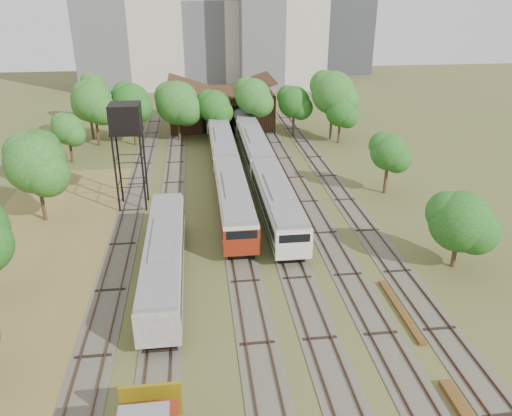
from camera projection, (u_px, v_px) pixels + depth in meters
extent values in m
plane|color=#475123|center=(299.00, 377.00, 28.54)|extent=(240.00, 240.00, 0.00)
cube|color=brown|center=(15.00, 316.00, 33.79)|extent=(14.00, 60.00, 0.04)
cube|color=#4C473D|center=(131.00, 210.00, 49.88)|extent=(2.60, 80.00, 0.06)
cube|color=#472D1E|center=(124.00, 210.00, 49.77)|extent=(0.08, 80.00, 0.14)
cube|color=#472D1E|center=(138.00, 209.00, 49.93)|extent=(0.08, 80.00, 0.14)
cube|color=#4C473D|center=(172.00, 208.00, 50.33)|extent=(2.60, 80.00, 0.06)
cube|color=#472D1E|center=(164.00, 208.00, 50.21)|extent=(0.08, 80.00, 0.14)
cube|color=#472D1E|center=(179.00, 207.00, 50.37)|extent=(0.08, 80.00, 0.14)
cube|color=#4C473D|center=(231.00, 205.00, 50.99)|extent=(2.60, 80.00, 0.06)
cube|color=#472D1E|center=(224.00, 205.00, 50.88)|extent=(0.08, 80.00, 0.14)
cube|color=#472D1E|center=(238.00, 204.00, 51.04)|extent=(0.08, 80.00, 0.14)
cube|color=#4C473D|center=(270.00, 203.00, 51.44)|extent=(2.60, 80.00, 0.06)
cube|color=#472D1E|center=(263.00, 203.00, 51.32)|extent=(0.08, 80.00, 0.14)
cube|color=#472D1E|center=(276.00, 202.00, 51.48)|extent=(0.08, 80.00, 0.14)
cube|color=#4C473D|center=(308.00, 202.00, 51.89)|extent=(2.60, 80.00, 0.06)
cube|color=#472D1E|center=(301.00, 201.00, 51.77)|extent=(0.08, 80.00, 0.14)
cube|color=#472D1E|center=(314.00, 201.00, 51.93)|extent=(0.08, 80.00, 0.14)
cube|color=#4C473D|center=(345.00, 200.00, 52.33)|extent=(2.60, 80.00, 0.06)
cube|color=#472D1E|center=(338.00, 199.00, 52.21)|extent=(0.08, 80.00, 0.14)
cube|color=#472D1E|center=(352.00, 199.00, 52.37)|extent=(0.08, 80.00, 0.14)
cube|color=black|center=(234.00, 216.00, 47.75)|extent=(2.20, 15.64, 0.80)
cube|color=beige|center=(233.00, 200.00, 47.09)|extent=(2.90, 17.00, 2.50)
cube|color=black|center=(233.00, 197.00, 46.97)|extent=(2.96, 15.64, 0.85)
cube|color=slate|center=(233.00, 186.00, 46.51)|extent=(2.67, 16.66, 0.36)
cube|color=maroon|center=(233.00, 207.00, 47.37)|extent=(2.96, 16.66, 0.45)
cube|color=maroon|center=(242.00, 243.00, 39.47)|extent=(2.94, 0.25, 2.25)
cube|color=black|center=(222.00, 159.00, 63.64)|extent=(2.20, 15.64, 0.80)
cube|color=beige|center=(222.00, 147.00, 62.97)|extent=(2.90, 17.00, 2.50)
cube|color=black|center=(222.00, 144.00, 62.85)|extent=(2.96, 15.64, 0.85)
cube|color=slate|center=(222.00, 136.00, 62.39)|extent=(2.67, 16.66, 0.36)
cube|color=maroon|center=(222.00, 152.00, 63.26)|extent=(2.96, 16.66, 0.45)
cube|color=black|center=(277.00, 219.00, 47.21)|extent=(2.20, 15.64, 0.80)
cube|color=beige|center=(277.00, 203.00, 46.54)|extent=(2.90, 17.00, 2.50)
cube|color=black|center=(277.00, 200.00, 46.42)|extent=(2.96, 15.64, 0.85)
cube|color=slate|center=(277.00, 188.00, 45.96)|extent=(2.67, 16.66, 0.36)
cube|color=#175C24|center=(277.00, 209.00, 46.82)|extent=(2.96, 16.66, 0.45)
cube|color=beige|center=(294.00, 246.00, 38.92)|extent=(2.94, 0.25, 2.25)
cube|color=black|center=(255.00, 160.00, 63.09)|extent=(2.20, 15.64, 0.80)
cube|color=beige|center=(255.00, 148.00, 62.42)|extent=(2.90, 17.00, 2.50)
cube|color=black|center=(255.00, 146.00, 62.30)|extent=(2.96, 15.64, 0.85)
cube|color=slate|center=(255.00, 137.00, 61.85)|extent=(2.67, 16.66, 0.36)
cube|color=#175C24|center=(255.00, 153.00, 62.71)|extent=(2.96, 16.66, 0.45)
cube|color=black|center=(241.00, 126.00, 78.97)|extent=(2.20, 15.64, 0.80)
cube|color=beige|center=(241.00, 115.00, 78.31)|extent=(2.90, 17.00, 2.50)
cube|color=black|center=(241.00, 114.00, 78.19)|extent=(2.96, 15.64, 0.85)
cube|color=slate|center=(241.00, 106.00, 77.73)|extent=(2.67, 16.66, 0.36)
cube|color=#175C24|center=(241.00, 120.00, 78.59)|extent=(2.96, 16.66, 0.45)
cube|color=black|center=(216.00, 123.00, 80.42)|extent=(2.38, 14.72, 0.86)
cube|color=beige|center=(215.00, 112.00, 79.70)|extent=(3.13, 16.00, 2.70)
cube|color=black|center=(215.00, 110.00, 79.57)|extent=(3.19, 14.72, 0.92)
cube|color=slate|center=(215.00, 102.00, 79.07)|extent=(2.88, 15.68, 0.39)
cube|color=#175C24|center=(215.00, 117.00, 80.00)|extent=(3.19, 15.68, 0.49)
cube|color=beige|center=(218.00, 125.00, 72.54)|extent=(3.17, 0.25, 2.43)
cube|color=gold|center=(151.00, 401.00, 24.59)|extent=(2.99, 0.20, 1.99)
cube|color=black|center=(166.00, 274.00, 38.04)|extent=(2.09, 16.56, 0.76)
cube|color=gray|center=(164.00, 257.00, 37.40)|extent=(2.76, 18.00, 2.38)
cube|color=black|center=(164.00, 253.00, 37.29)|extent=(2.82, 16.56, 0.81)
cube|color=slate|center=(163.00, 240.00, 36.85)|extent=(2.54, 17.64, 0.34)
cylinder|color=black|center=(116.00, 175.00, 48.13)|extent=(0.19, 0.19, 7.67)
cylinder|color=black|center=(143.00, 174.00, 48.42)|extent=(0.19, 0.19, 7.67)
cylinder|color=black|center=(119.00, 167.00, 50.48)|extent=(0.19, 0.19, 7.67)
cylinder|color=black|center=(145.00, 166.00, 50.77)|extent=(0.19, 0.19, 7.67)
cube|color=black|center=(127.00, 132.00, 47.86)|extent=(3.02, 3.02, 0.20)
cube|color=black|center=(125.00, 117.00, 47.30)|extent=(2.88, 2.88, 2.59)
cube|color=brown|center=(400.00, 310.00, 34.26)|extent=(0.46, 7.29, 0.24)
cube|color=#341712|center=(221.00, 108.00, 79.96)|extent=(16.00, 11.00, 5.50)
cube|color=#341712|center=(195.00, 87.00, 78.16)|extent=(8.45, 11.55, 2.96)
cube|color=#341712|center=(246.00, 86.00, 79.05)|extent=(8.45, 11.55, 2.96)
cube|color=black|center=(223.00, 120.00, 75.23)|extent=(6.40, 0.15, 4.12)
cylinder|color=#382616|center=(42.00, 199.00, 46.93)|extent=(0.36, 0.36, 4.47)
sphere|color=#144813|center=(35.00, 164.00, 45.53)|extent=(5.50, 5.50, 5.50)
cylinder|color=#382616|center=(47.00, 170.00, 55.62)|extent=(0.36, 0.36, 3.49)
sphere|color=#144813|center=(43.00, 147.00, 54.53)|extent=(3.80, 3.80, 3.80)
cylinder|color=#382616|center=(71.00, 149.00, 63.03)|extent=(0.36, 0.36, 3.39)
sphere|color=#144813|center=(68.00, 129.00, 61.97)|extent=(3.89, 3.89, 3.89)
cylinder|color=#382616|center=(92.00, 125.00, 72.77)|extent=(0.36, 0.36, 4.01)
sphere|color=#144813|center=(89.00, 104.00, 71.52)|extent=(4.92, 4.92, 4.92)
cylinder|color=#382616|center=(97.00, 109.00, 81.36)|extent=(0.36, 0.36, 4.63)
sphere|color=#144813|center=(94.00, 87.00, 79.91)|extent=(3.95, 3.95, 3.95)
cylinder|color=#382616|center=(97.00, 129.00, 69.50)|extent=(0.36, 0.36, 4.82)
sphere|color=#144813|center=(94.00, 102.00, 68.00)|extent=(5.67, 5.67, 5.67)
cylinder|color=#382616|center=(134.00, 128.00, 69.68)|extent=(0.36, 0.36, 4.85)
sphere|color=#144813|center=(131.00, 101.00, 68.16)|extent=(4.95, 4.95, 4.95)
cylinder|color=#382616|center=(179.00, 126.00, 72.15)|extent=(0.36, 0.36, 4.26)
sphere|color=#144813|center=(177.00, 103.00, 70.82)|extent=(6.19, 6.19, 6.19)
cylinder|color=#382616|center=(215.00, 128.00, 71.74)|extent=(0.36, 0.36, 3.95)
sphere|color=#144813|center=(214.00, 107.00, 70.51)|extent=(4.61, 4.61, 4.61)
cylinder|color=#382616|center=(253.00, 123.00, 72.33)|extent=(0.36, 0.36, 4.94)
sphere|color=#144813|center=(253.00, 96.00, 70.78)|extent=(5.04, 5.04, 5.04)
cylinder|color=#382616|center=(293.00, 123.00, 74.10)|extent=(0.36, 0.36, 4.01)
sphere|color=#144813|center=(294.00, 102.00, 72.84)|extent=(4.64, 4.64, 4.64)
cylinder|color=#382616|center=(331.00, 121.00, 72.35)|extent=(0.36, 0.36, 5.32)
sphere|color=#144813|center=(333.00, 93.00, 70.69)|extent=(6.10, 6.10, 6.10)
cylinder|color=#382616|center=(455.00, 249.00, 39.26)|extent=(0.36, 0.36, 3.12)
sphere|color=#144813|center=(460.00, 222.00, 38.28)|extent=(4.77, 4.77, 4.77)
cylinder|color=#382616|center=(386.00, 177.00, 53.44)|extent=(0.36, 0.36, 3.64)
sphere|color=#144813|center=(389.00, 152.00, 52.30)|extent=(3.86, 3.86, 3.86)
cylinder|color=#382616|center=(339.00, 131.00, 71.02)|extent=(0.36, 0.36, 3.53)
sphere|color=#144813|center=(341.00, 112.00, 69.91)|extent=(4.18, 4.18, 4.18)
cube|color=#393A3F|center=(346.00, 15.00, 126.50)|extent=(12.00, 12.00, 28.00)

